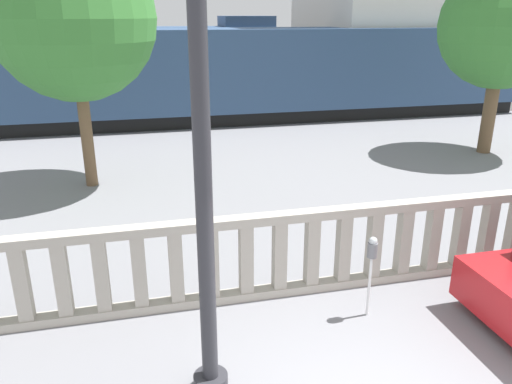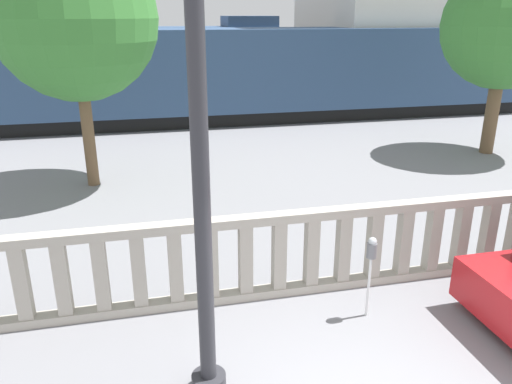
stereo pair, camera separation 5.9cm
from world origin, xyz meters
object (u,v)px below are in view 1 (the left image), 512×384
(lamppost, at_px, (201,113))
(train_near, at_px, (236,73))
(tree_right, at_px, (503,26))
(train_far, at_px, (96,58))
(tree_left, at_px, (73,19))
(parking_meter, at_px, (372,255))

(lamppost, bearing_deg, train_near, 77.44)
(lamppost, xyz_separation_m, tree_right, (10.28, 8.69, 0.55))
(train_far, relative_size, tree_left, 3.44)
(parking_meter, distance_m, train_near, 14.68)
(parking_meter, xyz_separation_m, train_near, (0.97, 14.62, 0.94))
(train_near, bearing_deg, parking_meter, -93.81)
(parking_meter, relative_size, train_far, 0.06)
(train_far, distance_m, tree_right, 21.62)
(lamppost, relative_size, parking_meter, 4.94)
(tree_left, bearing_deg, lamppost, -77.17)
(lamppost, height_order, train_near, lamppost)
(tree_left, bearing_deg, train_near, 53.99)
(train_near, distance_m, tree_left, 9.38)
(train_far, bearing_deg, tree_right, -53.35)
(parking_meter, bearing_deg, train_near, 86.19)
(tree_left, bearing_deg, parking_meter, -58.81)
(train_near, height_order, tree_left, tree_left)
(train_near, xyz_separation_m, train_far, (-6.05, 10.34, -0.08))
(lamppost, height_order, tree_right, lamppost)
(lamppost, bearing_deg, tree_left, 102.83)
(lamppost, distance_m, train_near, 16.07)
(parking_meter, height_order, tree_right, tree_right)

